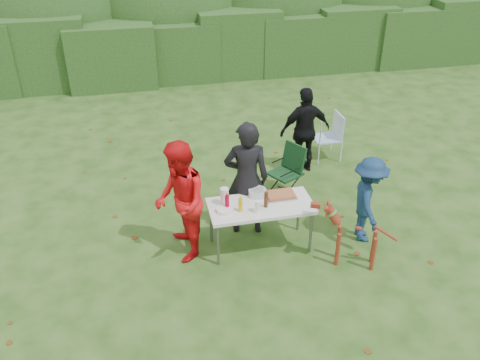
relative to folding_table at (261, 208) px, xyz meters
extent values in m
plane|color=#1E4211|center=(-0.32, -0.23, -0.69)|extent=(80.00, 80.00, 0.00)
cube|color=#23471C|center=(-0.32, 7.77, 0.16)|extent=(22.00, 1.40, 1.70)
ellipsoid|color=#3D6628|center=(-0.32, 9.37, 0.91)|extent=(20.00, 2.60, 3.20)
cube|color=silver|center=(0.00, 0.00, 0.03)|extent=(1.50, 0.70, 0.05)
cylinder|color=slate|center=(-0.68, -0.28, -0.34)|extent=(0.04, 0.04, 0.69)
cylinder|color=slate|center=(0.68, -0.28, -0.34)|extent=(0.04, 0.04, 0.69)
cylinder|color=slate|center=(-0.68, 0.28, -0.34)|extent=(0.04, 0.04, 0.69)
cylinder|color=slate|center=(0.68, 0.28, -0.34)|extent=(0.04, 0.04, 0.69)
imported|color=black|center=(-0.10, 0.46, 0.23)|extent=(0.73, 0.55, 1.83)
imported|color=red|center=(-1.13, 0.09, 0.20)|extent=(0.72, 0.90, 1.78)
imported|color=black|center=(1.38, 2.10, 0.12)|extent=(0.98, 0.47, 1.62)
imported|color=navy|center=(1.59, -0.13, -0.01)|extent=(0.70, 0.97, 1.36)
cube|color=#B7B7BA|center=(0.33, 0.15, 0.06)|extent=(0.45, 0.30, 0.02)
cube|color=#AA6139|center=(0.33, 0.15, 0.09)|extent=(0.40, 0.26, 0.04)
cylinder|color=#C7B102|center=(-0.32, -0.10, 0.15)|extent=(0.06, 0.06, 0.20)
cylinder|color=#A60022|center=(-0.49, -0.01, 0.16)|extent=(0.06, 0.06, 0.22)
cylinder|color=#47230F|center=(0.05, -0.06, 0.17)|extent=(0.06, 0.06, 0.24)
cylinder|color=white|center=(-0.50, 0.13, 0.18)|extent=(0.12, 0.12, 0.26)
cylinder|color=white|center=(-0.09, -0.17, 0.14)|extent=(0.08, 0.08, 0.18)
cylinder|color=silver|center=(0.01, 0.25, 0.10)|extent=(0.26, 0.26, 0.10)
cylinder|color=white|center=(-0.53, -0.06, 0.08)|extent=(0.24, 0.24, 0.05)
camera|label=1|loc=(-1.61, -5.83, 4.01)|focal=38.00mm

